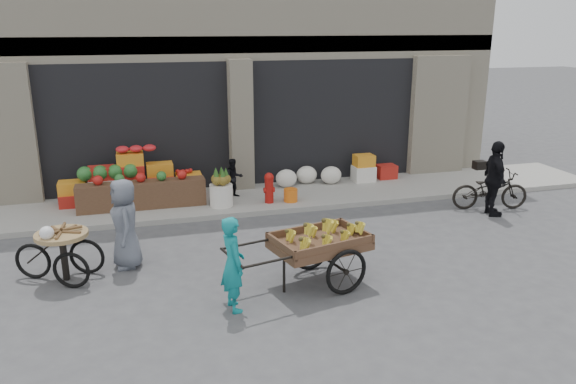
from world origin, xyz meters
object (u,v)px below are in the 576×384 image
object	(u,v)px
pineapple_bin	(221,195)
vendor_grey	(125,224)
seated_person	(234,178)
tricycle_cart	(63,248)
bicycle	(490,190)
cyclist	(495,179)
fire_hydrant	(269,187)
vendor_woman	(233,264)
banana_cart	(317,240)
orange_bucket	(291,195)

from	to	relation	value
pineapple_bin	vendor_grey	size ratio (longest dim) A/B	0.33
seated_person	tricycle_cart	size ratio (longest dim) A/B	0.64
bicycle	cyclist	distance (m)	0.59
vendor_grey	pineapple_bin	bearing A→B (deg)	134.46
seated_person	tricycle_cart	world-z (taller)	seated_person
seated_person	tricycle_cart	distance (m)	4.91
tricycle_cart	pineapple_bin	bearing A→B (deg)	64.70
vendor_grey	bicycle	xyz separation A→B (m)	(7.99, 1.08, -0.34)
fire_hydrant	vendor_woman	xyz separation A→B (m)	(-1.65, -4.55, 0.22)
vendor_grey	seated_person	bearing A→B (deg)	135.34
fire_hydrant	banana_cart	xyz separation A→B (m)	(-0.21, -4.09, 0.26)
bicycle	pineapple_bin	bearing A→B (deg)	89.17
bicycle	cyclist	world-z (taller)	cyclist
pineapple_bin	seated_person	distance (m)	0.75
banana_cart	tricycle_cart	world-z (taller)	banana_cart
cyclist	banana_cart	bearing A→B (deg)	128.23
seated_person	vendor_woman	size ratio (longest dim) A/B	0.64
banana_cart	tricycle_cart	size ratio (longest dim) A/B	1.85
fire_hydrant	bicycle	distance (m)	5.04
seated_person	cyclist	world-z (taller)	cyclist
orange_bucket	bicycle	distance (m)	4.55
pineapple_bin	banana_cart	xyz separation A→B (m)	(0.89, -4.14, 0.40)
vendor_grey	vendor_woman	bearing A→B (deg)	29.80
banana_cart	vendor_grey	xyz separation A→B (m)	(-2.95, 1.56, 0.02)
orange_bucket	vendor_grey	xyz separation A→B (m)	(-3.66, -2.48, 0.52)
tricycle_cart	bicycle	xyz separation A→B (m)	(8.99, 1.38, -0.11)
pineapple_bin	fire_hydrant	size ratio (longest dim) A/B	0.73
tricycle_cart	vendor_grey	distance (m)	1.07
seated_person	banana_cart	distance (m)	4.77
cyclist	vendor_woman	bearing A→B (deg)	126.63
seated_person	vendor_woman	world-z (taller)	vendor_woman
bicycle	cyclist	size ratio (longest dim) A/B	1.03
vendor_woman	cyclist	xyz separation A→B (m)	(6.28, 2.70, 0.11)
tricycle_cart	vendor_woman	bearing A→B (deg)	-13.00
orange_bucket	vendor_woman	bearing A→B (deg)	-115.58
orange_bucket	pineapple_bin	bearing A→B (deg)	176.42
orange_bucket	vendor_grey	distance (m)	4.45
fire_hydrant	cyclist	size ratio (longest dim) A/B	0.43
seated_person	bicycle	bearing A→B (deg)	-30.80
orange_bucket	vendor_woman	world-z (taller)	vendor_woman
tricycle_cart	bicycle	bearing A→B (deg)	30.19
vendor_woman	banana_cart	bearing A→B (deg)	-81.88
orange_bucket	seated_person	world-z (taller)	seated_person
banana_cart	cyclist	xyz separation A→B (m)	(4.84, 2.24, 0.07)
banana_cart	cyclist	distance (m)	5.34
bicycle	fire_hydrant	bearing A→B (deg)	86.65
orange_bucket	bicycle	bearing A→B (deg)	-17.92
orange_bucket	banana_cart	xyz separation A→B (m)	(-0.71, -4.04, 0.50)
cyclist	tricycle_cart	bearing A→B (deg)	109.73
seated_person	cyclist	xyz separation A→B (m)	(5.33, -2.50, 0.25)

